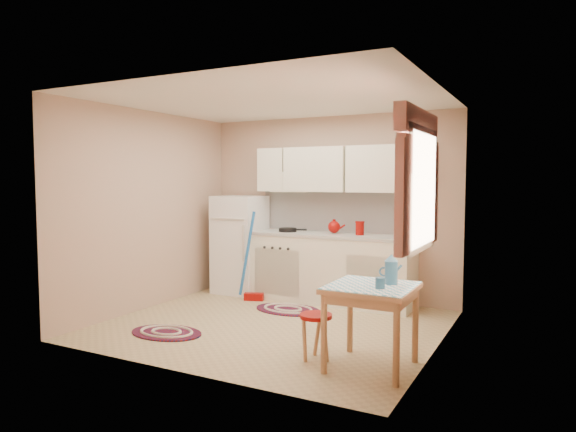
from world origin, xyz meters
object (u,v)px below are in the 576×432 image
object	(u,v)px
table	(371,327)
base_cabinets	(329,269)
stool	(316,337)
fridge	(240,244)

from	to	relation	value
table	base_cabinets	bearing A→B (deg)	121.72
base_cabinets	stool	bearing A→B (deg)	-69.97
fridge	base_cabinets	world-z (taller)	fridge
base_cabinets	stool	xyz separation A→B (m)	(0.76, -2.09, -0.23)
base_cabinets	stool	size ratio (longest dim) A/B	5.36
table	stool	bearing A→B (deg)	-175.72
table	stool	xyz separation A→B (m)	(-0.51, -0.04, -0.15)
fridge	table	bearing A→B (deg)	-37.20
fridge	table	distance (m)	3.33
table	fridge	bearing A→B (deg)	142.80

